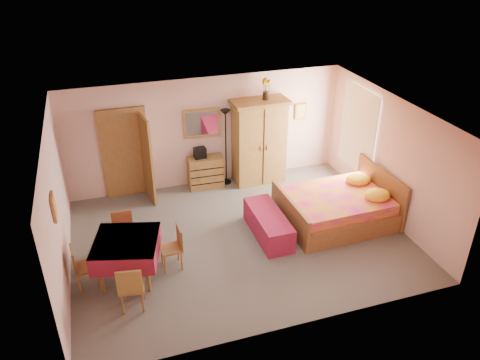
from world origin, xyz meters
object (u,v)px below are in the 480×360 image
object	(u,v)px
bed	(336,200)
wall_mirror	(202,123)
chair_north	(124,235)
chair_south	(132,286)
wardrobe	(259,142)
chest_of_drawers	(206,172)
chair_west	(86,266)
floor_lamp	(226,148)
bench	(268,224)
stereo	(200,153)
dining_table	(128,259)
chair_east	(171,248)
sunflower_vase	(266,89)

from	to	relation	value
bed	wall_mirror	bearing A→B (deg)	130.49
wall_mirror	chair_north	bearing A→B (deg)	-130.55
chair_south	wardrobe	bearing A→B (deg)	55.00
chest_of_drawers	chair_west	xyz separation A→B (m)	(-2.81, -2.78, 0.03)
wardrobe	bed	size ratio (longest dim) A/B	0.92
wardrobe	floor_lamp	bearing A→B (deg)	169.25
bench	wardrobe	bearing A→B (deg)	74.95
wall_mirror	chair_north	distance (m)	3.28
stereo	floor_lamp	bearing A→B (deg)	1.81
chest_of_drawers	floor_lamp	size ratio (longest dim) A/B	0.44
stereo	dining_table	world-z (taller)	stereo
floor_lamp	bench	size ratio (longest dim) A/B	1.24
bench	chair_east	bearing A→B (deg)	-169.02
sunflower_vase	dining_table	size ratio (longest dim) A/B	0.46
wardrobe	chair_east	size ratio (longest dim) A/B	2.48
chest_of_drawers	bed	bearing A→B (deg)	-43.31
chair_south	stereo	bearing A→B (deg)	70.32
wardrobe	chair_west	xyz separation A→B (m)	(-4.12, -2.70, -0.61)
stereo	bench	distance (m)	2.57
bed	chair_west	distance (m)	5.07
sunflower_vase	chair_east	world-z (taller)	sunflower_vase
wall_mirror	chair_west	size ratio (longest dim) A/B	1.03
wardrobe	chair_north	distance (m)	3.98
bench	chair_north	bearing A→B (deg)	174.42
chest_of_drawers	chair_east	bearing A→B (deg)	-113.87
sunflower_vase	chair_south	xyz separation A→B (m)	(-3.56, -3.48, -1.86)
bed	bench	xyz separation A→B (m)	(-1.52, -0.05, -0.26)
bench	wall_mirror	bearing A→B (deg)	105.51
dining_table	chair_north	distance (m)	0.72
wardrobe	sunflower_vase	bearing A→B (deg)	5.13
chair_south	chair_west	xyz separation A→B (m)	(-0.69, 0.76, -0.02)
bench	chair_north	size ratio (longest dim) A/B	1.80
floor_lamp	bed	bearing A→B (deg)	-53.60
bench	chair_south	world-z (taller)	chair_south
stereo	bench	size ratio (longest dim) A/B	0.18
floor_lamp	bed	distance (m)	2.91
wardrobe	dining_table	bearing A→B (deg)	-143.30
floor_lamp	chair_south	world-z (taller)	floor_lamp
wall_mirror	chair_east	size ratio (longest dim) A/B	1.03
bed	stereo	bearing A→B (deg)	134.09
stereo	dining_table	xyz separation A→B (m)	(-1.98, -2.79, -0.50)
wardrobe	dining_table	distance (m)	4.38
chair_east	bench	bearing A→B (deg)	-80.68
chair_west	wardrobe	bearing A→B (deg)	116.93
chest_of_drawers	chair_west	bearing A→B (deg)	-133.05
wardrobe	chair_west	distance (m)	4.96
chair_north	chair_south	bearing A→B (deg)	92.99
chest_of_drawers	wardrobe	bearing A→B (deg)	-1.29
bed	chair_east	distance (m)	3.59
sunflower_vase	chair_west	size ratio (longest dim) A/B	0.60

